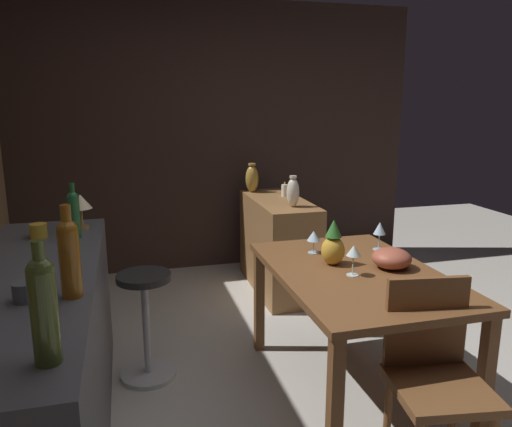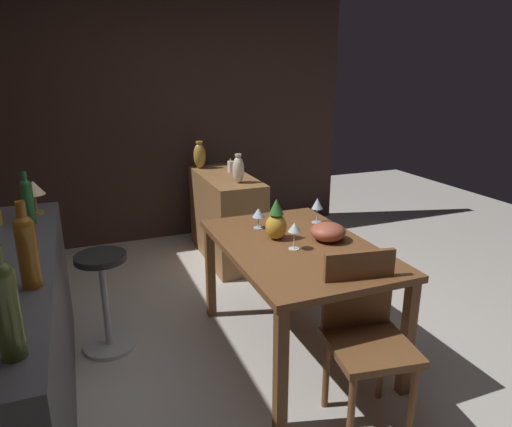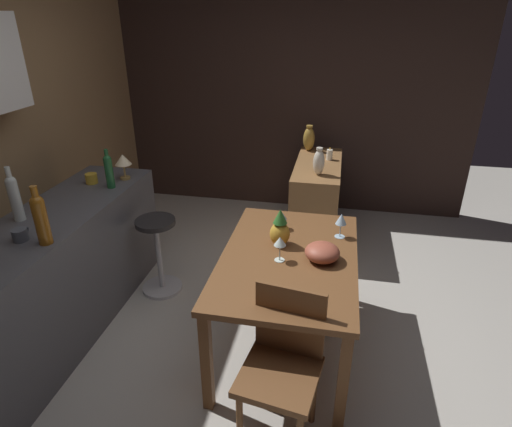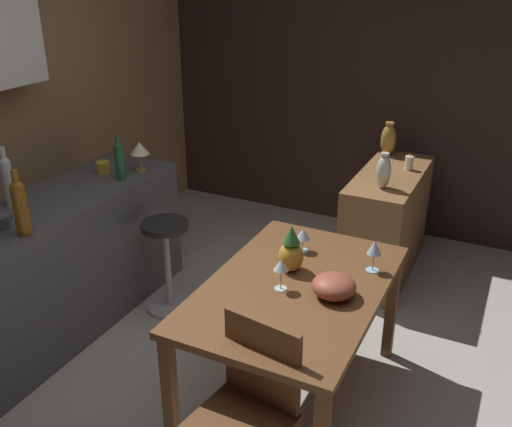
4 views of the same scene
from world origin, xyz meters
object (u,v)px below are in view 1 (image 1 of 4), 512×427
object	(u,v)px
pineapple_centerpiece	(333,245)
cup_mustard	(39,231)
vase_brass	(252,178)
wine_bottle_olive	(43,306)
pillar_candle_tall	(285,190)
wine_bottle_amber	(69,254)
sideboard_cabinet	(278,245)
counter_lamp	(81,204)
fruit_bowl	(392,258)
wine_glass_right	(314,237)
wine_bottle_green	(74,212)
chair_near_window	(434,372)
wine_glass_center	(354,252)
cup_slate	(25,292)
bar_stool	(146,323)
dining_table	(355,285)
vase_ceramic_ivory	(293,192)
wine_glass_left	(380,229)

from	to	relation	value
pineapple_centerpiece	cup_mustard	xyz separation A→B (m)	(0.42, 1.61, 0.09)
vase_brass	wine_bottle_olive	bearing A→B (deg)	154.97
pillar_candle_tall	wine_bottle_amber	bearing A→B (deg)	143.85
sideboard_cabinet	counter_lamp	bearing A→B (deg)	121.80
wine_bottle_olive	cup_mustard	size ratio (longest dim) A/B	2.90
pineapple_centerpiece	fruit_bowl	size ratio (longest dim) A/B	1.20
sideboard_cabinet	wine_bottle_amber	world-z (taller)	wine_bottle_amber
sideboard_cabinet	pineapple_centerpiece	world-z (taller)	pineapple_centerpiece
wine_glass_right	pineapple_centerpiece	world-z (taller)	pineapple_centerpiece
sideboard_cabinet	wine_bottle_green	bearing A→B (deg)	126.36
pineapple_centerpiece	fruit_bowl	distance (m)	0.33
chair_near_window	wine_glass_center	xyz separation A→B (m)	(0.60, 0.11, 0.38)
wine_bottle_olive	cup_slate	size ratio (longest dim) A/B	2.99
counter_lamp	pillar_candle_tall	xyz separation A→B (m)	(1.09, -1.65, -0.18)
bar_stool	wine_bottle_olive	bearing A→B (deg)	167.02
pillar_candle_tall	pineapple_centerpiece	bearing A→B (deg)	171.19
pineapple_centerpiece	dining_table	bearing A→B (deg)	-147.82
bar_stool	wine_glass_right	xyz separation A→B (m)	(-0.09, -1.02, 0.49)
wine_bottle_green	vase_brass	xyz separation A→B (m)	(1.56, -1.44, -0.10)
wine_bottle_green	vase_brass	bearing A→B (deg)	-42.55
cup_mustard	counter_lamp	bearing A→B (deg)	-57.90
fruit_bowl	cup_mustard	xyz separation A→B (m)	(0.57, 1.90, 0.14)
wine_glass_right	vase_ceramic_ivory	world-z (taller)	vase_ceramic_ivory
bar_stool	wine_glass_left	distance (m)	1.54
bar_stool	sideboard_cabinet	bearing A→B (deg)	-45.35
chair_near_window	wine_bottle_olive	bearing A→B (deg)	99.46
sideboard_cabinet	wine_bottle_olive	world-z (taller)	wine_bottle_olive
pillar_candle_tall	vase_brass	size ratio (longest dim) A/B	0.48
wine_bottle_amber	vase_brass	distance (m)	2.83
wine_glass_right	wine_bottle_olive	bearing A→B (deg)	133.77
wine_bottle_amber	pineapple_centerpiece	bearing A→B (deg)	-68.28
wine_bottle_olive	wine_bottle_green	size ratio (longest dim) A/B	1.19
cup_mustard	cup_slate	world-z (taller)	cup_mustard
chair_near_window	wine_bottle_olive	distance (m)	1.64
cup_mustard	cup_slate	size ratio (longest dim) A/B	1.03
cup_slate	pineapple_centerpiece	bearing A→B (deg)	-70.61
dining_table	wine_bottle_green	xyz separation A→B (m)	(0.50, 1.49, 0.39)
sideboard_cabinet	bar_stool	distance (m)	1.70
wine_glass_left	vase_ceramic_ivory	bearing A→B (deg)	12.35
wine_bottle_amber	wine_bottle_olive	world-z (taller)	wine_bottle_olive
vase_ceramic_ivory	vase_brass	bearing A→B (deg)	11.64
fruit_bowl	pillar_candle_tall	size ratio (longest dim) A/B	1.69
wine_glass_center	wine_glass_right	bearing A→B (deg)	7.24
counter_lamp	vase_ceramic_ivory	bearing A→B (deg)	-67.80
cup_slate	vase_brass	xyz separation A→B (m)	(2.47, -1.55, 0.01)
wine_glass_right	pineapple_centerpiece	xyz separation A→B (m)	(-0.23, -0.03, 0.01)
chair_near_window	cup_mustard	xyz separation A→B (m)	(1.23, 1.75, 0.45)
dining_table	wine_bottle_olive	distance (m)	1.77
dining_table	wine_glass_right	world-z (taller)	wine_glass_right
wine_glass_left	wine_glass_center	xyz separation A→B (m)	(-0.39, 0.37, -0.00)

